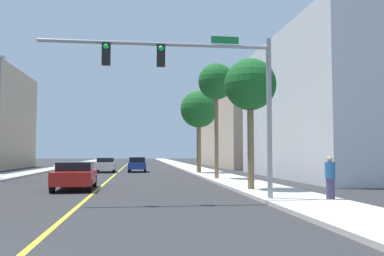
% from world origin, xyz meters
% --- Properties ---
extents(ground, '(192.00, 192.00, 0.00)m').
position_xyz_m(ground, '(0.00, 42.00, 0.00)').
color(ground, '#2D2D30').
extents(sidewalk_left, '(3.11, 168.00, 0.15)m').
position_xyz_m(sidewalk_left, '(-8.38, 42.00, 0.07)').
color(sidewalk_left, '#B2ADA3').
rests_on(sidewalk_left, ground).
extents(sidewalk_right, '(3.11, 168.00, 0.15)m').
position_xyz_m(sidewalk_right, '(8.38, 42.00, 0.07)').
color(sidewalk_right, beige).
rests_on(sidewalk_right, ground).
extents(lane_marking_center, '(0.16, 144.00, 0.01)m').
position_xyz_m(lane_marking_center, '(0.00, 42.00, 0.00)').
color(lane_marking_center, yellow).
rests_on(lane_marking_center, ground).
extents(building_right_near, '(17.95, 19.26, 11.02)m').
position_xyz_m(building_right_near, '(21.43, 25.70, 5.51)').
color(building_right_near, silver).
rests_on(building_right_near, ground).
extents(building_right_far, '(17.73, 25.54, 9.38)m').
position_xyz_m(building_right_far, '(21.32, 52.27, 4.69)').
color(building_right_far, tan).
rests_on(building_right_far, ground).
extents(traffic_signal_mast, '(8.95, 0.36, 6.32)m').
position_xyz_m(traffic_signal_mast, '(4.55, 10.88, 4.78)').
color(traffic_signal_mast, gray).
rests_on(traffic_signal_mast, sidewalk_right).
extents(palm_near, '(2.57, 2.57, 6.43)m').
position_xyz_m(palm_near, '(7.58, 14.90, 5.21)').
color(palm_near, brown).
rests_on(palm_near, sidewalk_right).
extents(palm_mid, '(2.56, 2.56, 8.08)m').
position_xyz_m(palm_mid, '(7.49, 23.45, 6.83)').
color(palm_mid, brown).
rests_on(palm_mid, sidewalk_right).
extents(palm_far, '(3.37, 3.37, 7.43)m').
position_xyz_m(palm_far, '(7.48, 31.99, 5.83)').
color(palm_far, brown).
rests_on(palm_far, sidewalk_right).
extents(car_blue, '(1.79, 3.99, 1.48)m').
position_xyz_m(car_blue, '(1.93, 36.82, 0.76)').
color(car_blue, '#1E389E').
rests_on(car_blue, ground).
extents(car_red, '(2.12, 4.48, 1.43)m').
position_xyz_m(car_red, '(-1.14, 17.24, 0.75)').
color(car_red, red).
rests_on(car_red, ground).
extents(car_white, '(2.01, 4.53, 1.43)m').
position_xyz_m(car_white, '(-1.19, 36.63, 0.75)').
color(car_white, white).
rests_on(car_white, ground).
extents(pedestrian, '(0.38, 0.38, 1.63)m').
position_xyz_m(pedestrian, '(9.39, 10.25, 0.96)').
color(pedestrian, '#3F3859').
rests_on(pedestrian, sidewalk_right).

